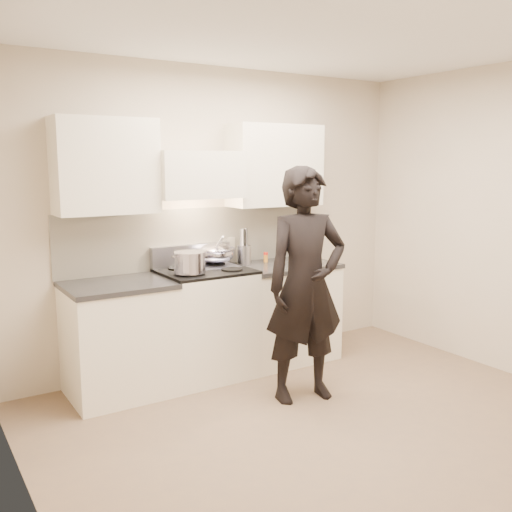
# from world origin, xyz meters

# --- Properties ---
(ground_plane) EXTENTS (4.00, 4.00, 0.00)m
(ground_plane) POSITION_xyz_m (0.00, 0.00, 0.00)
(ground_plane) COLOR #7F6549
(room_shell) EXTENTS (4.04, 3.54, 2.70)m
(room_shell) POSITION_xyz_m (-0.06, 0.37, 1.60)
(room_shell) COLOR beige
(room_shell) RESTS_ON ground
(stove) EXTENTS (0.76, 0.65, 0.96)m
(stove) POSITION_xyz_m (-0.30, 1.42, 0.47)
(stove) COLOR white
(stove) RESTS_ON ground
(counter_right) EXTENTS (0.92, 0.67, 0.92)m
(counter_right) POSITION_xyz_m (0.53, 1.43, 0.46)
(counter_right) COLOR white
(counter_right) RESTS_ON ground
(counter_left) EXTENTS (0.82, 0.67, 0.92)m
(counter_left) POSITION_xyz_m (-1.08, 1.43, 0.46)
(counter_left) COLOR white
(counter_left) RESTS_ON ground
(wok) EXTENTS (0.35, 0.43, 0.28)m
(wok) POSITION_xyz_m (-0.12, 1.57, 1.05)
(wok) COLOR silver
(wok) RESTS_ON stove
(stock_pot) EXTENTS (0.36, 0.32, 0.17)m
(stock_pot) POSITION_xyz_m (-0.50, 1.31, 1.05)
(stock_pot) COLOR silver
(stock_pot) RESTS_ON stove
(utensil_crock) EXTENTS (0.12, 0.12, 0.33)m
(utensil_crock) POSITION_xyz_m (0.19, 1.59, 1.02)
(utensil_crock) COLOR #A9ABB5
(utensil_crock) RESTS_ON counter_right
(spice_jar) EXTENTS (0.04, 0.04, 0.09)m
(spice_jar) POSITION_xyz_m (0.42, 1.58, 0.97)
(spice_jar) COLOR orange
(spice_jar) RESTS_ON counter_right
(oil_glass) EXTENTS (0.08, 0.08, 0.14)m
(oil_glass) POSITION_xyz_m (0.84, 1.58, 0.99)
(oil_glass) COLOR #AC5416
(oil_glass) RESTS_ON counter_right
(person) EXTENTS (0.73, 0.55, 1.83)m
(person) POSITION_xyz_m (0.14, 0.57, 0.91)
(person) COLOR black
(person) RESTS_ON ground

